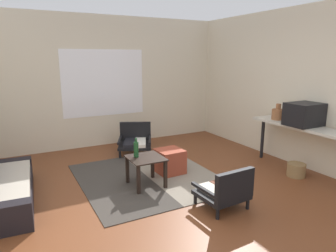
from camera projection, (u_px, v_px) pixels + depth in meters
ground_plane at (173, 200)px, 4.03m from camera, size 7.80×7.80×0.00m
far_wall_with_window at (103, 82)px, 6.37m from camera, size 5.60×0.13×2.70m
side_wall_right at (300, 87)px, 5.20m from camera, size 0.12×6.60×2.70m
area_rug at (148, 177)px, 4.79m from camera, size 2.05×2.23×0.01m
coffee_table at (146, 164)px, 4.41m from camera, size 0.50×0.52×0.44m
armchair_by_window at (135, 140)px, 6.00m from camera, size 0.83×0.84×0.58m
armchair_striped_foreground at (226, 190)px, 3.74m from camera, size 0.59×0.56×0.56m
ottoman_orange at (170, 161)px, 4.94m from camera, size 0.43×0.43×0.40m
console_shelf at (300, 130)px, 4.91m from camera, size 0.44×1.70×0.79m
crt_television at (304, 114)px, 4.80m from camera, size 0.53×0.42×0.36m
clay_vase at (278, 114)px, 5.27m from camera, size 0.21×0.21×0.28m
glass_bottle at (136, 149)px, 4.39m from camera, size 0.07×0.07×0.28m
wicker_basket at (296, 170)px, 4.82m from camera, size 0.28×0.28×0.21m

